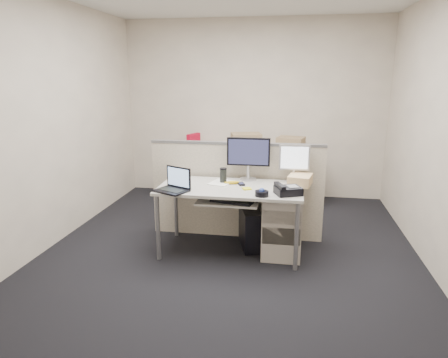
% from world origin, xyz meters
% --- Properties ---
extents(floor, '(4.00, 4.50, 0.01)m').
position_xyz_m(floor, '(0.00, 0.00, -0.01)').
color(floor, black).
rests_on(floor, ground).
extents(wall_back, '(4.00, 0.02, 2.70)m').
position_xyz_m(wall_back, '(0.00, 2.25, 1.35)').
color(wall_back, beige).
rests_on(wall_back, ground).
extents(wall_front, '(4.00, 0.02, 2.70)m').
position_xyz_m(wall_front, '(0.00, -2.25, 1.35)').
color(wall_front, beige).
rests_on(wall_front, ground).
extents(wall_left, '(0.02, 4.50, 2.70)m').
position_xyz_m(wall_left, '(-2.00, 0.00, 1.35)').
color(wall_left, beige).
rests_on(wall_left, ground).
extents(wall_right, '(0.02, 4.50, 2.70)m').
position_xyz_m(wall_right, '(2.00, 0.00, 1.35)').
color(wall_right, beige).
rests_on(wall_right, ground).
extents(desk, '(1.50, 0.75, 0.73)m').
position_xyz_m(desk, '(0.00, 0.00, 0.66)').
color(desk, '#B3AFA7').
rests_on(desk, floor).
extents(keyboard_tray, '(0.62, 0.32, 0.02)m').
position_xyz_m(keyboard_tray, '(0.00, -0.18, 0.62)').
color(keyboard_tray, '#B3AFA7').
rests_on(keyboard_tray, desk).
extents(drawer_pedestal, '(0.40, 0.55, 0.65)m').
position_xyz_m(drawer_pedestal, '(0.55, 0.05, 0.33)').
color(drawer_pedestal, beige).
rests_on(drawer_pedestal, floor).
extents(cubicle_partition, '(2.00, 0.06, 1.10)m').
position_xyz_m(cubicle_partition, '(0.00, 0.45, 0.55)').
color(cubicle_partition, beige).
rests_on(cubicle_partition, floor).
extents(back_counter, '(2.00, 0.60, 0.72)m').
position_xyz_m(back_counter, '(0.00, 1.93, 0.36)').
color(back_counter, beige).
rests_on(back_counter, floor).
extents(monitor_main, '(0.48, 0.19, 0.47)m').
position_xyz_m(monitor_main, '(0.15, 0.32, 0.97)').
color(monitor_main, black).
rests_on(monitor_main, desk).
extents(monitor_small, '(0.34, 0.18, 0.40)m').
position_xyz_m(monitor_small, '(0.65, 0.32, 0.93)').
color(monitor_small, '#B7B7BC').
rests_on(monitor_small, desk).
extents(laptop, '(0.38, 0.34, 0.23)m').
position_xyz_m(laptop, '(-0.56, -0.28, 0.85)').
color(laptop, black).
rests_on(laptop, desk).
extents(trackball, '(0.17, 0.17, 0.05)m').
position_xyz_m(trackball, '(0.35, -0.28, 0.76)').
color(trackball, black).
rests_on(trackball, desk).
extents(desk_phone, '(0.30, 0.27, 0.08)m').
position_xyz_m(desk_phone, '(0.60, -0.18, 0.77)').
color(desk_phone, black).
rests_on(desk_phone, desk).
extents(paper_stack, '(0.28, 0.32, 0.01)m').
position_xyz_m(paper_stack, '(-0.12, 0.12, 0.74)').
color(paper_stack, white).
rests_on(paper_stack, desk).
extents(sticky_pad, '(0.11, 0.11, 0.01)m').
position_xyz_m(sticky_pad, '(0.18, -0.07, 0.74)').
color(sticky_pad, yellow).
rests_on(sticky_pad, desk).
extents(travel_mug, '(0.08, 0.08, 0.15)m').
position_xyz_m(travel_mug, '(-0.10, 0.13, 0.81)').
color(travel_mug, black).
rests_on(travel_mug, desk).
extents(banana, '(0.17, 0.09, 0.04)m').
position_xyz_m(banana, '(0.00, 0.10, 0.75)').
color(banana, gold).
rests_on(banana, desk).
extents(cellphone, '(0.10, 0.13, 0.02)m').
position_xyz_m(cellphone, '(0.10, 0.10, 0.74)').
color(cellphone, black).
rests_on(cellphone, desk).
extents(manila_folders, '(0.28, 0.33, 0.11)m').
position_xyz_m(manila_folders, '(0.72, 0.20, 0.78)').
color(manila_folders, '#E4BA7A').
rests_on(manila_folders, desk).
extents(keyboard, '(0.44, 0.24, 0.02)m').
position_xyz_m(keyboard, '(0.05, -0.22, 0.64)').
color(keyboard, black).
rests_on(keyboard, keyboard_tray).
extents(pc_tower_desk, '(0.31, 0.51, 0.44)m').
position_xyz_m(pc_tower_desk, '(0.20, 0.16, 0.22)').
color(pc_tower_desk, black).
rests_on(pc_tower_desk, floor).
extents(pc_tower_spare_dark, '(0.22, 0.43, 0.38)m').
position_xyz_m(pc_tower_spare_dark, '(-1.05, 1.63, 0.19)').
color(pc_tower_spare_dark, black).
rests_on(pc_tower_spare_dark, floor).
extents(pc_tower_spare_silver, '(0.22, 0.47, 0.42)m').
position_xyz_m(pc_tower_spare_silver, '(-1.30, 2.03, 0.21)').
color(pc_tower_spare_silver, '#B7B7BC').
rests_on(pc_tower_spare_silver, floor).
extents(cardboard_box_left, '(0.49, 0.42, 0.32)m').
position_xyz_m(cardboard_box_left, '(-0.05, 1.81, 0.88)').
color(cardboard_box_left, tan).
rests_on(cardboard_box_left, back_counter).
extents(cardboard_box_right, '(0.44, 0.38, 0.27)m').
position_xyz_m(cardboard_box_right, '(0.60, 1.87, 0.86)').
color(cardboard_box_right, tan).
rests_on(cardboard_box_right, back_counter).
extents(red_binder, '(0.17, 0.29, 0.26)m').
position_xyz_m(red_binder, '(-0.90, 2.03, 0.85)').
color(red_binder, '#B40622').
rests_on(red_binder, back_counter).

